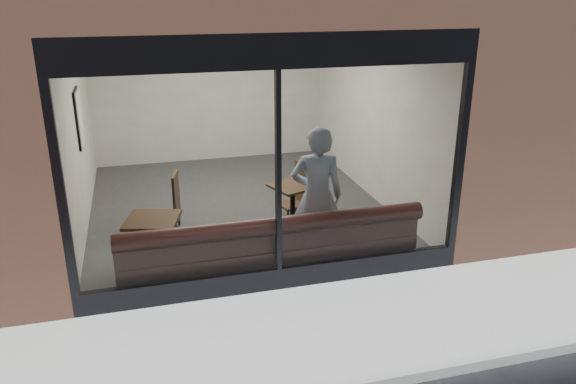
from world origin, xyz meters
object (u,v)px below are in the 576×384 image
object	(u,v)px
banquette	(271,259)
cafe_chair_left	(166,216)
cafe_table_left	(152,220)
cafe_table_right	(293,186)
person	(317,196)
cafe_chair_right	(292,205)

from	to	relation	value
banquette	cafe_chair_left	bearing A→B (deg)	124.31
cafe_table_left	cafe_table_right	distance (m)	2.31
banquette	cafe_table_right	world-z (taller)	cafe_table_right
person	cafe_table_right	distance (m)	1.13
person	cafe_table_right	xyz separation A→B (m)	(-0.03, 1.11, -0.24)
cafe_chair_right	cafe_table_left	bearing A→B (deg)	14.37
person	cafe_table_left	world-z (taller)	person
cafe_table_left	cafe_chair_right	distance (m)	2.67
person	cafe_table_right	bearing A→B (deg)	-76.26
cafe_chair_right	cafe_table_right	bearing A→B (deg)	61.05
banquette	person	distance (m)	1.05
cafe_chair_left	person	bearing A→B (deg)	153.36
banquette	person	world-z (taller)	person
banquette	cafe_chair_left	size ratio (longest dim) A/B	8.66
cafe_table_right	cafe_chair_right	distance (m)	0.70
cafe_chair_left	cafe_chair_right	world-z (taller)	cafe_chair_left
cafe_table_right	banquette	bearing A→B (deg)	-116.85
cafe_table_right	cafe_chair_right	xyz separation A→B (m)	(0.12, 0.48, -0.50)
cafe_table_left	cafe_table_right	xyz separation A→B (m)	(2.18, 0.78, 0.00)
person	cafe_table_right	world-z (taller)	person
cafe_table_right	cafe_chair_left	xyz separation A→B (m)	(-1.95, 0.53, -0.50)
cafe_chair_right	banquette	bearing A→B (deg)	51.83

